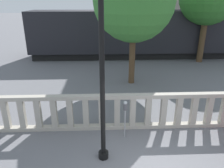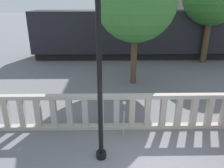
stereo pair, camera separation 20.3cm
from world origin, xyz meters
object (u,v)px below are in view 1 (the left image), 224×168
(train_near, at_px, (148,33))
(tree_left, at_px, (134,1))
(lamppost, at_px, (102,52))
(parking_meter, at_px, (125,110))

(train_near, xyz_separation_m, tree_left, (-2.06, -6.20, 2.43))
(lamppost, bearing_deg, tree_left, 75.49)
(tree_left, bearing_deg, parking_meter, -99.61)
(parking_meter, height_order, tree_left, tree_left)
(parking_meter, distance_m, train_near, 11.87)
(parking_meter, xyz_separation_m, train_near, (2.95, 11.47, 0.86))
(lamppost, height_order, parking_meter, lamppost)
(lamppost, distance_m, train_near, 13.08)
(parking_meter, xyz_separation_m, tree_left, (0.89, 5.27, 3.29))
(lamppost, bearing_deg, parking_meter, 54.16)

